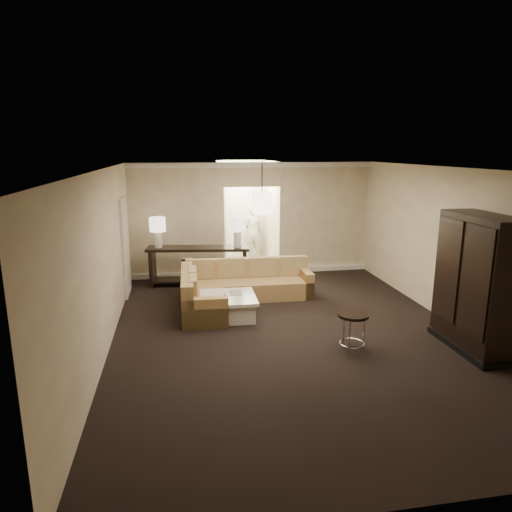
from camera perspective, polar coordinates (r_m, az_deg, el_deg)
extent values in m
plane|color=black|center=(8.00, 4.33, -9.68)|extent=(8.00, 8.00, 0.00)
cube|color=beige|center=(11.42, -0.46, 4.62)|extent=(6.00, 0.04, 2.80)
cube|color=beige|center=(4.02, 19.09, -12.70)|extent=(6.00, 0.04, 2.80)
cube|color=beige|center=(7.43, -18.52, -0.77)|extent=(0.04, 8.00, 2.80)
cube|color=beige|center=(8.80, 23.82, 0.89)|extent=(0.04, 8.00, 2.80)
cube|color=silver|center=(7.38, 4.72, 10.79)|extent=(6.00, 8.00, 0.02)
cube|color=white|center=(11.25, -0.43, 11.30)|extent=(6.00, 0.10, 0.12)
cube|color=white|center=(11.65, -0.41, -1.95)|extent=(6.00, 0.10, 0.12)
cube|color=white|center=(10.21, -15.99, 1.08)|extent=(0.05, 0.90, 2.10)
cube|color=beige|center=(12.66, -1.19, -0.98)|extent=(1.40, 2.00, 0.01)
cube|color=beige|center=(12.31, -4.46, 5.21)|extent=(0.04, 2.00, 2.80)
cube|color=beige|center=(12.52, 1.96, 5.38)|extent=(0.04, 2.00, 2.80)
cube|color=beige|center=(13.37, -1.87, 5.89)|extent=(1.40, 0.04, 2.80)
cube|color=white|center=(13.39, -1.84, 4.38)|extent=(0.90, 0.05, 2.10)
cube|color=brown|center=(9.77, -1.10, -4.15)|extent=(2.76, 0.89, 0.38)
cube|color=brown|center=(8.70, -6.51, -6.44)|extent=(0.85, 1.30, 0.38)
cube|color=brown|center=(9.94, -1.33, -1.43)|extent=(2.74, 0.29, 0.42)
cube|color=brown|center=(9.01, -8.59, -3.14)|extent=(0.27, 2.19, 0.42)
cube|color=brown|center=(9.98, 6.20, -3.31)|extent=(0.20, 0.82, 0.57)
cube|color=brown|center=(8.16, -6.38, -7.12)|extent=(0.82, 0.20, 0.57)
cube|color=#998051|center=(9.83, -7.12, -1.60)|extent=(0.57, 0.16, 0.42)
cube|color=#998051|center=(9.86, -3.14, -1.46)|extent=(0.57, 0.16, 0.42)
cube|color=#998051|center=(9.94, 0.78, -1.32)|extent=(0.57, 0.16, 0.42)
cube|color=#998051|center=(10.07, 4.63, -1.17)|extent=(0.57, 0.16, 0.42)
cube|color=#998051|center=(9.09, -7.91, -2.84)|extent=(0.16, 0.55, 0.42)
cube|color=#998051|center=(8.48, -7.85, -4.03)|extent=(0.16, 0.55, 0.42)
cube|color=white|center=(8.69, -3.50, -6.51)|extent=(0.96, 0.96, 0.35)
cube|color=white|center=(8.63, -3.52, -5.22)|extent=(1.07, 1.07, 0.06)
cube|color=black|center=(8.56, -3.84, -5.08)|extent=(0.06, 0.17, 0.02)
cube|color=beige|center=(8.77, -2.59, -4.63)|extent=(0.24, 0.32, 0.01)
cube|color=black|center=(10.58, -7.24, 0.95)|extent=(2.40, 0.85, 0.06)
cube|color=black|center=(10.84, -12.80, -1.43)|extent=(0.15, 0.49, 0.85)
cube|color=black|center=(10.64, -1.43, -1.37)|extent=(0.15, 0.49, 0.85)
cube|color=black|center=(10.77, -7.12, -2.94)|extent=(2.29, 0.79, 0.04)
cube|color=black|center=(7.86, 25.96, -3.13)|extent=(0.59, 1.43, 2.15)
cube|color=black|center=(7.37, 25.74, -2.90)|extent=(0.03, 0.64, 1.64)
cube|color=black|center=(7.94, 22.78, -1.52)|extent=(0.03, 0.64, 1.64)
cube|color=black|center=(8.19, 25.23, -10.03)|extent=(0.64, 1.50, 0.10)
cylinder|color=black|center=(7.33, 12.06, -7.22)|extent=(0.49, 0.49, 0.04)
torus|color=silver|center=(7.51, 11.88, -10.62)|extent=(0.40, 0.40, 0.03)
cylinder|color=silver|center=(7.49, 13.34, -9.28)|extent=(0.03, 0.03, 0.57)
cylinder|color=silver|center=(7.56, 10.91, -8.95)|extent=(0.03, 0.03, 0.57)
cylinder|color=silver|center=(7.27, 11.59, -9.90)|extent=(0.03, 0.03, 0.57)
cylinder|color=silver|center=(10.66, -12.14, 2.05)|extent=(0.17, 0.17, 0.37)
cylinder|color=beige|center=(10.60, -12.23, 3.89)|extent=(0.36, 0.36, 0.32)
cylinder|color=silver|center=(10.49, -2.33, 2.16)|extent=(0.17, 0.17, 0.37)
cylinder|color=beige|center=(10.43, -2.34, 4.03)|extent=(0.36, 0.36, 0.32)
cylinder|color=black|center=(10.03, 0.77, 9.75)|extent=(0.02, 0.02, 0.60)
cube|color=beige|center=(10.08, 0.76, 6.63)|extent=(0.38, 0.38, 0.48)
imported|color=beige|center=(13.10, -0.42, 3.40)|extent=(0.66, 0.47, 1.74)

